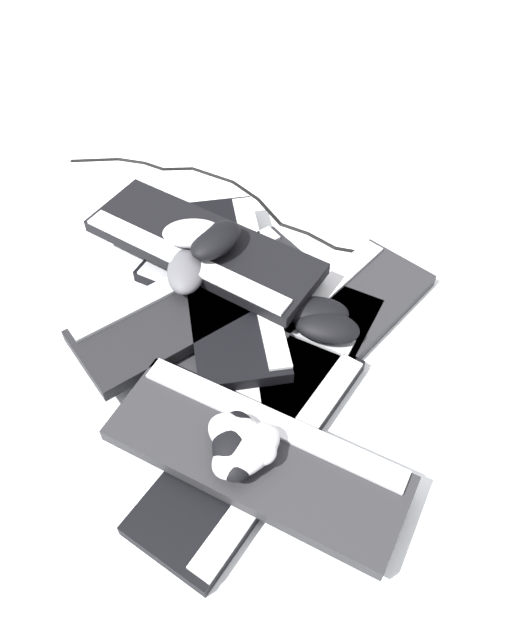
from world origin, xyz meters
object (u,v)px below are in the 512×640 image
object	(u,v)px
mouse_0	(186,270)
mouse_7	(246,451)
mouse_2	(327,327)
mouse_5	(317,312)
mouse_1	(242,439)
keyboard_4	(230,283)
keyboard_7	(254,455)
keyboard_6	(197,303)
mouse_4	(236,445)
mouse_3	(216,240)
keyboard_0	(255,441)
mouse_6	(193,233)
keyboard_3	(209,330)
keyboard_2	(255,291)
keyboard_1	(330,327)
keyboard_5	(203,247)

from	to	relation	value
mouse_0	mouse_7	xyz separation A→B (m)	(0.33, 0.16, 0.00)
mouse_2	mouse_5	distance (m)	0.04
mouse_1	keyboard_4	bearing A→B (deg)	129.66
mouse_1	keyboard_7	bearing A→B (deg)	14.74
keyboard_6	mouse_2	bearing A→B (deg)	84.55
mouse_0	mouse_4	xyz separation A→B (m)	(0.32, 0.15, 0.00)
mouse_1	mouse_3	distance (m)	0.38
keyboard_6	mouse_2	size ratio (longest dim) A/B	3.81
keyboard_6	keyboard_7	xyz separation A→B (m)	(0.27, 0.15, 0.00)
keyboard_0	mouse_1	xyz separation A→B (m)	(0.03, -0.01, 0.07)
keyboard_7	mouse_3	size ratio (longest dim) A/B	4.23
mouse_4	mouse_7	distance (m)	0.02
keyboard_6	mouse_5	distance (m)	0.21
keyboard_7	mouse_6	xyz separation A→B (m)	(-0.37, -0.17, 0.07)
mouse_2	mouse_3	distance (m)	0.25
keyboard_3	mouse_5	bearing A→B (deg)	102.28
keyboard_7	mouse_2	size ratio (longest dim) A/B	4.23
keyboard_2	mouse_1	distance (m)	0.35
keyboard_2	mouse_4	world-z (taller)	mouse_4
mouse_0	mouse_6	world-z (taller)	mouse_6
keyboard_2	mouse_7	bearing A→B (deg)	7.42
keyboard_1	keyboard_7	size ratio (longest dim) A/B	0.97
keyboard_0	mouse_1	bearing A→B (deg)	-19.00
keyboard_6	mouse_7	world-z (taller)	mouse_7
keyboard_0	keyboard_5	world-z (taller)	keyboard_5
keyboard_5	keyboard_7	size ratio (longest dim) A/B	1.00
mouse_5	mouse_3	bearing A→B (deg)	-28.22
mouse_0	mouse_2	world-z (taller)	mouse_0
mouse_1	mouse_7	bearing A→B (deg)	-36.67
keyboard_5	mouse_7	bearing A→B (deg)	20.86
mouse_0	mouse_5	world-z (taller)	mouse_0
mouse_6	mouse_7	bearing A→B (deg)	-75.98
keyboard_4	mouse_0	size ratio (longest dim) A/B	4.23
keyboard_1	keyboard_5	xyz separation A→B (m)	(-0.10, -0.25, 0.06)
keyboard_2	mouse_5	size ratio (longest dim) A/B	4.23
mouse_1	mouse_2	distance (m)	0.27
keyboard_6	keyboard_7	distance (m)	0.31
keyboard_3	keyboard_4	distance (m)	0.10
mouse_4	mouse_1	bearing A→B (deg)	139.19
keyboard_1	mouse_2	world-z (taller)	mouse_2
keyboard_6	keyboard_7	bearing A→B (deg)	28.39
mouse_0	mouse_2	distance (m)	0.26
mouse_3	mouse_6	bearing A→B (deg)	-74.18
keyboard_1	mouse_5	distance (m)	0.04
keyboard_1	mouse_1	world-z (taller)	mouse_1
keyboard_6	mouse_6	bearing A→B (deg)	-166.30
keyboard_0	keyboard_6	world-z (taller)	keyboard_6
keyboard_3	keyboard_4	xyz separation A→B (m)	(-0.09, 0.02, 0.03)
keyboard_6	mouse_1	bearing A→B (deg)	25.64
mouse_2	mouse_4	xyz separation A→B (m)	(0.26, -0.11, 0.03)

